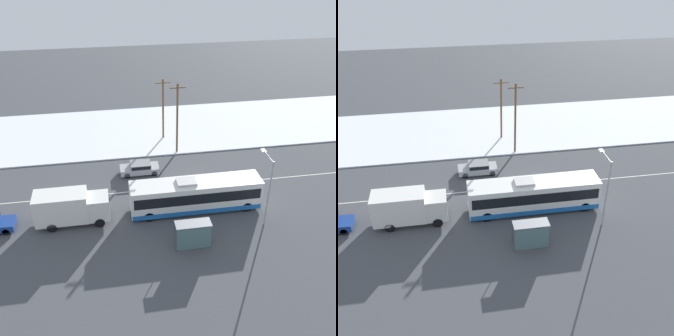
% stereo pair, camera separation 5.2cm
% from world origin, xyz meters
% --- Properties ---
extents(ground_plane, '(120.00, 120.00, 0.00)m').
position_xyz_m(ground_plane, '(0.00, 0.00, 0.00)').
color(ground_plane, '#424449').
extents(snow_lot, '(80.00, 14.83, 0.12)m').
position_xyz_m(snow_lot, '(0.00, 14.36, 0.06)').
color(snow_lot, silver).
rests_on(snow_lot, ground_plane).
extents(lane_marking_center, '(60.00, 0.12, 0.00)m').
position_xyz_m(lane_marking_center, '(0.00, 0.00, 0.00)').
color(lane_marking_center, silver).
rests_on(lane_marking_center, ground_plane).
extents(city_bus, '(12.33, 2.57, 3.32)m').
position_xyz_m(city_bus, '(-1.16, -3.90, 1.62)').
color(city_bus, white).
rests_on(city_bus, ground_plane).
extents(box_truck, '(6.57, 2.30, 3.24)m').
position_xyz_m(box_truck, '(-12.71, -4.08, 1.77)').
color(box_truck, silver).
rests_on(box_truck, ground_plane).
extents(sedan_car, '(4.25, 1.80, 1.32)m').
position_xyz_m(sedan_car, '(-5.69, 3.45, 0.73)').
color(sedan_car, '#9E9EA3').
rests_on(sedan_car, ground_plane).
extents(pedestrian_at_stop, '(0.57, 0.25, 1.57)m').
position_xyz_m(pedestrian_at_stop, '(-1.56, -7.97, 0.96)').
color(pedestrian_at_stop, '#23232D').
rests_on(pedestrian_at_stop, ground_plane).
extents(bus_shelter, '(2.99, 1.20, 2.40)m').
position_xyz_m(bus_shelter, '(-2.53, -9.16, 1.68)').
color(bus_shelter, gray).
rests_on(bus_shelter, ground_plane).
extents(streetlamp, '(0.36, 2.62, 6.64)m').
position_xyz_m(streetlamp, '(4.51, -6.70, 4.26)').
color(streetlamp, '#9EA3A8').
rests_on(streetlamp, ground_plane).
extents(utility_pole_roadside, '(1.80, 0.24, 8.62)m').
position_xyz_m(utility_pole_roadside, '(-0.82, 7.50, 4.50)').
color(utility_pole_roadside, brown).
rests_on(utility_pole_roadside, ground_plane).
extents(utility_pole_snowlot, '(1.80, 0.24, 7.87)m').
position_xyz_m(utility_pole_snowlot, '(-1.84, 11.57, 4.12)').
color(utility_pole_snowlot, brown).
rests_on(utility_pole_snowlot, ground_plane).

